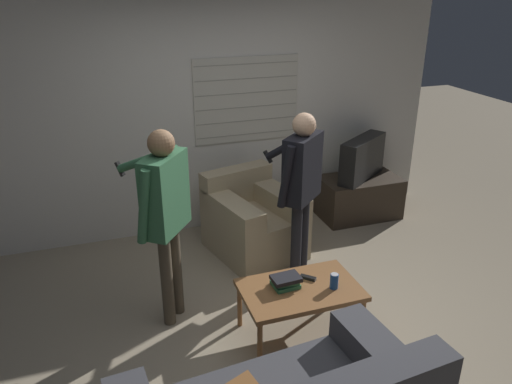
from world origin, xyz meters
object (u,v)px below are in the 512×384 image
armchair_beige (252,221)px  person_left_standing (165,205)px  spare_remote (308,278)px  person_right_standing (301,177)px  soda_can (334,281)px  tv (362,158)px  coffee_table (300,292)px  book_stack (286,281)px

armchair_beige → person_left_standing: person_left_standing is taller
spare_remote → armchair_beige: bearing=46.1°
person_right_standing → soda_can: size_ratio=12.80×
person_left_standing → person_right_standing: (1.27, 0.26, -0.03)m
tv → spare_remote: bearing=15.6°
person_left_standing → spare_remote: person_left_standing is taller
coffee_table → soda_can: 0.28m
person_right_standing → spare_remote: 0.95m
coffee_table → person_right_standing: bearing=67.4°
person_right_standing → spare_remote: (-0.23, -0.72, -0.57)m
armchair_beige → person_left_standing: 1.50m
person_right_standing → soda_can: (-0.09, -0.90, -0.52)m
soda_can → spare_remote: soda_can is taller
coffee_table → armchair_beige: bearing=87.0°
soda_can → spare_remote: (-0.14, 0.18, -0.05)m
person_left_standing → armchair_beige: bearing=-12.2°
book_stack → soda_can: soda_can is taller
person_right_standing → soda_can: bearing=-137.9°
armchair_beige → book_stack: size_ratio=4.63×
armchair_beige → person_left_standing: bearing=26.4°
person_left_standing → book_stack: bearing=-83.9°
armchair_beige → tv: tv is taller
coffee_table → book_stack: 0.15m
armchair_beige → book_stack: armchair_beige is taller
person_left_standing → spare_remote: bearing=-76.7°
tv → spare_remote: (-1.44, -1.70, -0.29)m
book_stack → spare_remote: (0.21, 0.04, -0.04)m
person_right_standing → book_stack: 1.03m
tv → soda_can: (-1.30, -1.88, -0.24)m
tv → book_stack: bearing=12.4°
person_left_standing → person_right_standing: person_left_standing is taller
spare_remote → soda_can: bearing=-97.8°
soda_can → tv: bearing=55.2°
book_stack → armchair_beige: bearing=82.6°
coffee_table → person_left_standing: 1.27m
coffee_table → spare_remote: (0.11, 0.09, 0.06)m
armchair_beige → tv: (1.48, 0.38, 0.40)m
coffee_table → soda_can: soda_can is taller
armchair_beige → book_stack: 1.38m
person_left_standing → tv: bearing=-26.3°
book_stack → soda_can: (0.35, -0.14, 0.01)m
person_left_standing → spare_remote: (1.04, -0.46, -0.60)m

